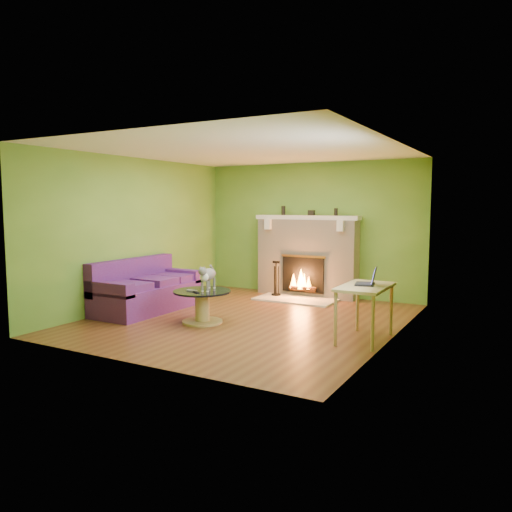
{
  "coord_description": "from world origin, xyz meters",
  "views": [
    {
      "loc": [
        3.85,
        -6.61,
        1.79
      ],
      "look_at": [
        -0.07,
        0.4,
        0.96
      ],
      "focal_mm": 35.0,
      "sensor_mm": 36.0,
      "label": 1
    }
  ],
  "objects_px": {
    "desk": "(365,292)",
    "cat": "(208,277)",
    "sofa": "(145,291)",
    "coffee_table": "(202,304)"
  },
  "relations": [
    {
      "from": "coffee_table",
      "to": "cat",
      "type": "distance_m",
      "value": 0.42
    },
    {
      "from": "desk",
      "to": "cat",
      "type": "xyz_separation_m",
      "value": [
        -2.36,
        -0.18,
        0.05
      ]
    },
    {
      "from": "coffee_table",
      "to": "cat",
      "type": "relative_size",
      "value": 1.37
    },
    {
      "from": "sofa",
      "to": "desk",
      "type": "relative_size",
      "value": 1.95
    },
    {
      "from": "desk",
      "to": "cat",
      "type": "distance_m",
      "value": 2.37
    },
    {
      "from": "sofa",
      "to": "coffee_table",
      "type": "xyz_separation_m",
      "value": [
        1.37,
        -0.27,
        -0.05
      ]
    },
    {
      "from": "coffee_table",
      "to": "desk",
      "type": "xyz_separation_m",
      "value": [
        2.44,
        0.23,
        0.36
      ]
    },
    {
      "from": "cat",
      "to": "sofa",
      "type": "bearing_deg",
      "value": 155.4
    },
    {
      "from": "sofa",
      "to": "coffee_table",
      "type": "relative_size",
      "value": 2.22
    },
    {
      "from": "coffee_table",
      "to": "cat",
      "type": "height_order",
      "value": "cat"
    }
  ]
}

